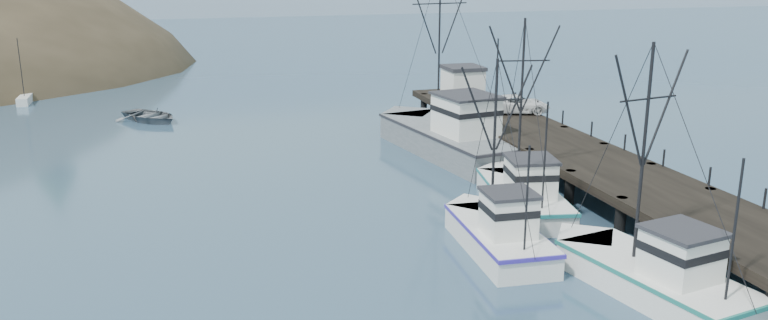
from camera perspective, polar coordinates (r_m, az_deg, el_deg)
The scene contains 11 objects.
ground at distance 29.72m, azimuth 5.01°, elevation -11.91°, with size 400.00×400.00×0.00m, color navy.
pier at distance 48.50m, azimuth 13.76°, elevation 0.68°, with size 6.00×44.00×2.00m.
distant_ridge at distance 196.05m, azimuth -10.53°, elevation 11.08°, with size 360.00×40.00×26.00m, color #9EB2C6.
distant_ridge_far at distance 212.18m, azimuth -24.73°, elevation 10.26°, with size 180.00×25.00×18.00m, color silver.
trawler_near at distance 33.22m, azimuth 19.60°, elevation -8.19°, with size 4.98×10.46×10.65m.
trawler_mid at distance 36.13m, azimuth 8.61°, elevation -5.53°, with size 3.54×9.18×9.38m.
trawler_far at distance 42.11m, azimuth 10.44°, elevation -2.58°, with size 4.88×10.42×10.72m.
work_vessel at distance 53.19m, azimuth 4.94°, elevation 1.83°, with size 7.00×16.40×13.54m.
pier_shed at distance 62.62m, azimuth 6.02°, elevation 5.89°, with size 3.00×3.20×2.80m.
pickup_truck at distance 57.82m, azimuth 10.10°, elevation 4.22°, with size 2.28×4.94×1.37m, color silver.
motorboat at distance 66.66m, azimuth -17.35°, elevation 2.86°, with size 4.24×5.93×1.23m, color slate.
Camera 1 is at (-9.76, -24.58, 13.56)m, focal length 35.00 mm.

